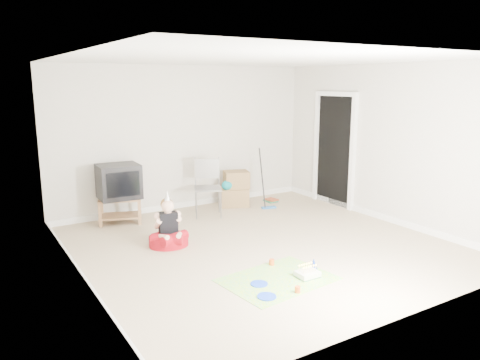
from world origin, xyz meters
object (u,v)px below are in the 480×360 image
folding_chair (208,188)px  birthday_cake (307,274)px  tv_stand (120,208)px  crt_tv (119,181)px  seated_woman (169,234)px  cardboard_boxes (235,189)px

folding_chair → birthday_cake: (-0.22, -2.97, -0.46)m
tv_stand → folding_chair: (1.44, -0.39, 0.24)m
birthday_cake → crt_tv: bearing=110.0°
tv_stand → seated_woman: size_ratio=0.97×
tv_stand → folding_chair: size_ratio=0.77×
tv_stand → crt_tv: size_ratio=1.20×
tv_stand → birthday_cake: tv_stand is taller
folding_chair → birthday_cake: size_ratio=3.84×
folding_chair → cardboard_boxes: bearing=24.8°
folding_chair → tv_stand: bearing=164.9°
crt_tv → seated_woman: bearing=-78.1°
cardboard_boxes → birthday_cake: cardboard_boxes is taller
crt_tv → folding_chair: bearing=-12.6°
crt_tv → birthday_cake: (1.23, -3.36, -0.67)m
birthday_cake → seated_woman: bearing=117.4°
tv_stand → birthday_cake: 3.58m
crt_tv → folding_chair: size_ratio=0.64×
seated_woman → folding_chair: bearing=41.8°
tv_stand → birthday_cake: (1.23, -3.36, -0.22)m
seated_woman → tv_stand: bearing=99.4°
crt_tv → tv_stand: bearing=-177.5°
tv_stand → folding_chair: folding_chair is taller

